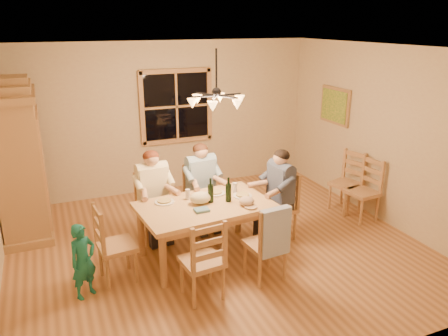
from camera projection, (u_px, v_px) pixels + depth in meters
name	position (u px, v px, depth m)	size (l,w,h in m)	color
floor	(217.00, 247.00, 6.13)	(5.50, 5.50, 0.00)	#976136
ceiling	(216.00, 48.00, 5.26)	(5.50, 5.00, 0.02)	white
wall_back	(166.00, 118.00, 7.88)	(5.50, 0.02, 2.70)	#C4AA8B
wall_right	(383.00, 135.00, 6.70)	(0.02, 5.00, 2.70)	#C4AA8B
window	(176.00, 106.00, 7.86)	(1.30, 0.06, 1.30)	black
painting	(335.00, 106.00, 7.65)	(0.06, 0.78, 0.64)	#9D6B44
chandelier	(217.00, 100.00, 5.46)	(0.77, 0.68, 0.71)	black
armoire	(21.00, 164.00, 6.30)	(0.66, 1.40, 2.30)	#9D6B44
dining_table	(205.00, 211.00, 5.68)	(1.78, 1.19, 0.76)	tan
chair_far_left	(155.00, 219.00, 6.28)	(0.48, 0.46, 0.99)	#A17847
chair_far_right	(202.00, 209.00, 6.61)	(0.48, 0.46, 0.99)	#A17847
chair_near_left	(202.00, 273.00, 4.94)	(0.48, 0.46, 0.99)	#A17847
chair_near_right	(265.00, 255.00, 5.32)	(0.48, 0.46, 0.99)	#A17847
chair_end_left	(118.00, 257.00, 5.27)	(0.46, 0.48, 0.99)	#A17847
chair_end_right	(278.00, 218.00, 6.32)	(0.46, 0.48, 0.99)	#A17847
adult_woman	(153.00, 184.00, 6.10)	(0.42, 0.45, 0.87)	#F0E8B9
adult_plaid_man	(201.00, 176.00, 6.44)	(0.42, 0.45, 0.87)	teal
adult_slate_man	(280.00, 183.00, 6.15)	(0.45, 0.42, 0.87)	#414C68
towel	(275.00, 232.00, 5.03)	(0.38, 0.10, 0.58)	#96A8CB
wine_bottle_a	(211.00, 190.00, 5.67)	(0.08, 0.08, 0.33)	black
wine_bottle_b	(228.00, 190.00, 5.69)	(0.08, 0.08, 0.33)	black
plate_woman	(164.00, 202.00, 5.70)	(0.26, 0.26, 0.02)	white
plate_plaid	(216.00, 193.00, 5.99)	(0.26, 0.26, 0.02)	white
plate_slate	(243.00, 196.00, 5.89)	(0.26, 0.26, 0.02)	white
wine_glass_a	(188.00, 194.00, 5.79)	(0.06, 0.06, 0.14)	silver
wine_glass_b	(235.00, 188.00, 6.02)	(0.06, 0.06, 0.14)	silver
cap	(247.00, 201.00, 5.61)	(0.20, 0.20, 0.11)	tan
napkin	(202.00, 210.00, 5.44)	(0.18, 0.14, 0.03)	teal
cloth_bundle	(200.00, 198.00, 5.65)	(0.28, 0.22, 0.15)	beige
child	(83.00, 261.00, 4.91)	(0.33, 0.21, 0.90)	#1A786C
chair_spare_front	(361.00, 201.00, 6.91)	(0.47, 0.48, 0.99)	#A17847
chair_spare_back	(345.00, 192.00, 7.26)	(0.54, 0.55, 0.99)	#A17847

